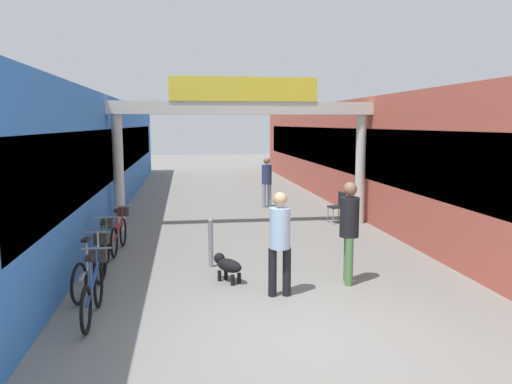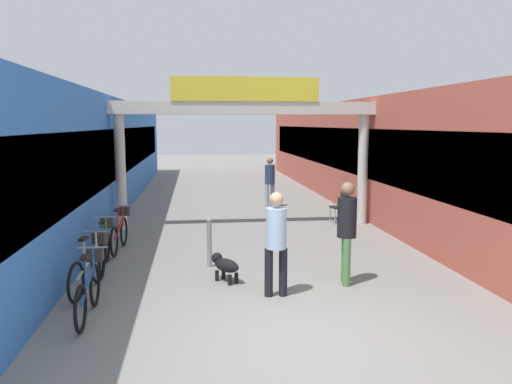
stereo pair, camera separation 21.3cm
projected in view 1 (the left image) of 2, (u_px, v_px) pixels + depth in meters
name	position (u px, v px, depth m)	size (l,w,h in m)	color
ground_plane	(306.00, 334.00, 6.80)	(80.00, 80.00, 0.00)	gray
storefront_left	(79.00, 155.00, 16.63)	(3.00, 26.00, 3.60)	blue
storefront_right	(371.00, 153.00, 18.06)	(3.00, 26.00, 3.60)	#B25142
arcade_sign_gateway	(243.00, 122.00, 13.50)	(7.40, 0.47, 4.08)	beige
pedestrian_with_dog	(280.00, 237.00, 8.18)	(0.38, 0.35, 1.74)	black
pedestrian_companion	(349.00, 225.00, 8.82)	(0.40, 0.40, 1.83)	#4C7F47
pedestrian_carrying_crate	(267.00, 179.00, 17.00)	(0.46, 0.46, 1.71)	#8C9EB2
dog_on_leash	(227.00, 265.00, 9.02)	(0.59, 0.67, 0.49)	black
bicycle_blue_nearest	(94.00, 288.00, 7.36)	(0.46, 1.69, 0.98)	black
bicycle_silver_second	(92.00, 266.00, 8.49)	(0.46, 1.68, 0.98)	black
bicycle_green_third	(105.00, 246.00, 9.86)	(0.46, 1.69, 0.98)	black
bicycle_red_farthest	(120.00, 231.00, 11.24)	(0.46, 1.69, 0.98)	black
bollard_post_metal	(211.00, 242.00, 9.92)	(0.10, 0.10, 0.99)	gray
cafe_chair_black_nearer	(339.00, 204.00, 14.34)	(0.46, 0.46, 0.89)	gray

